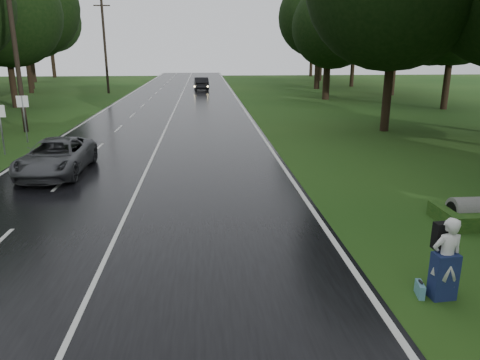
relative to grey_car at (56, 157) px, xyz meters
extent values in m
plane|color=#244715|center=(3.55, -9.30, -0.73)|extent=(160.00, 160.00, 0.00)
cube|color=black|center=(3.55, 10.70, -0.71)|extent=(12.00, 140.00, 0.04)
cube|color=silver|center=(3.55, 10.70, -0.69)|extent=(0.12, 140.00, 0.01)
imported|color=#4B4C50|center=(0.00, 0.00, 0.00)|extent=(2.34, 4.99, 1.38)
imported|color=black|center=(5.72, 38.46, 0.08)|extent=(1.91, 4.79, 1.55)
imported|color=silver|center=(10.79, -10.44, 0.15)|extent=(0.67, 0.47, 1.76)
cube|color=#18234F|center=(10.79, -10.44, -0.24)|extent=(0.52, 0.37, 0.99)
cube|color=black|center=(10.81, -10.18, 0.54)|extent=(0.42, 0.24, 0.56)
cube|color=teal|center=(10.38, -10.33, -0.59)|extent=(0.19, 0.42, 0.29)
cylinder|color=slate|center=(13.91, -6.49, -0.73)|extent=(1.56, 0.78, 0.78)
camera|label=1|loc=(6.01, -18.33, 4.19)|focal=33.81mm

